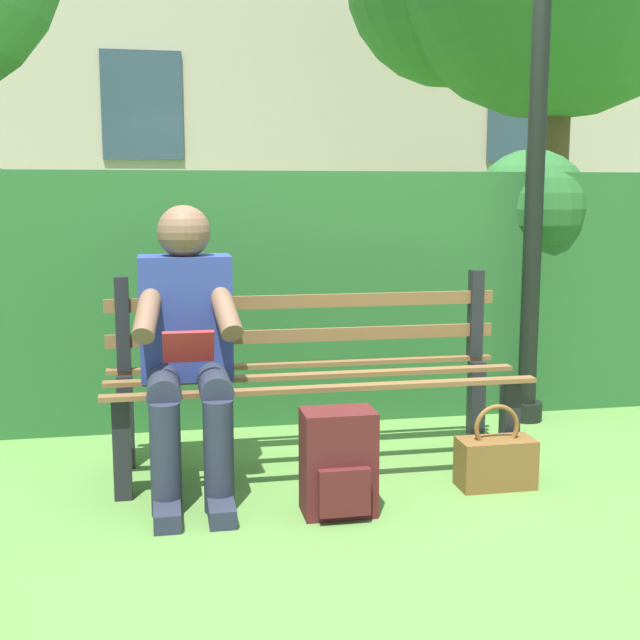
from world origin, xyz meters
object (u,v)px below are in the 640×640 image
Objects in this scene: park_bench at (312,374)px; backpack at (338,463)px; handbag at (496,460)px; person_seated at (187,341)px.

park_bench is 4.46× the size of backpack.
handbag is (-0.70, -0.16, -0.08)m from backpack.
person_seated is at bearing -36.87° from backpack.
park_bench is 0.87m from handbag.
backpack is (-0.55, 0.41, -0.42)m from person_seated.
handbag is at bearing 168.56° from person_seated.
park_bench is at bearing -90.74° from backpack.
handbag is (-1.25, 0.25, -0.50)m from person_seated.
park_bench is 0.63m from backpack.
park_bench is 5.09× the size of handbag.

